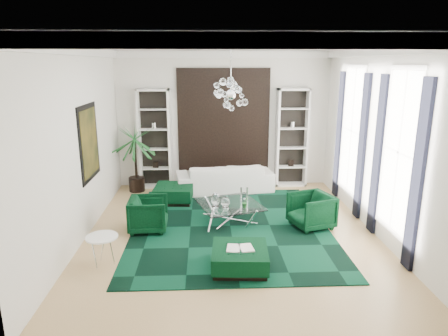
{
  "coord_description": "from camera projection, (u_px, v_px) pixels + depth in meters",
  "views": [
    {
      "loc": [
        -0.52,
        -7.81,
        3.47
      ],
      "look_at": [
        -0.13,
        0.5,
        1.28
      ],
      "focal_mm": 32.0,
      "sensor_mm": 36.0,
      "label": 1
    }
  ],
  "objects": [
    {
      "name": "floor",
      "position": [
        231.0,
        233.0,
        8.46
      ],
      "size": [
        6.0,
        7.0,
        0.02
      ],
      "primitive_type": "cube",
      "color": "tan",
      "rests_on": "ground"
    },
    {
      "name": "ceiling",
      "position": [
        232.0,
        44.0,
        7.49
      ],
      "size": [
        6.0,
        7.0,
        0.02
      ],
      "primitive_type": "cube",
      "color": "white",
      "rests_on": "ground"
    },
    {
      "name": "wall_back",
      "position": [
        223.0,
        120.0,
        11.36
      ],
      "size": [
        6.0,
        0.02,
        3.8
      ],
      "primitive_type": "cube",
      "color": "silver",
      "rests_on": "ground"
    },
    {
      "name": "wall_front",
      "position": [
        251.0,
        204.0,
        4.58
      ],
      "size": [
        6.0,
        0.02,
        3.8
      ],
      "primitive_type": "cube",
      "color": "silver",
      "rests_on": "ground"
    },
    {
      "name": "wall_left",
      "position": [
        79.0,
        146.0,
        7.83
      ],
      "size": [
        0.02,
        7.0,
        3.8
      ],
      "primitive_type": "cube",
      "color": "silver",
      "rests_on": "ground"
    },
    {
      "name": "wall_right",
      "position": [
        379.0,
        143.0,
        8.11
      ],
      "size": [
        0.02,
        7.0,
        3.8
      ],
      "primitive_type": "cube",
      "color": "silver",
      "rests_on": "ground"
    },
    {
      "name": "crown_molding",
      "position": [
        232.0,
        51.0,
        7.51
      ],
      "size": [
        6.0,
        7.0,
        0.18
      ],
      "primitive_type": null,
      "color": "white",
      "rests_on": "ceiling"
    },
    {
      "name": "ceiling_medallion",
      "position": [
        231.0,
        47.0,
        7.79
      ],
      "size": [
        0.9,
        0.9,
        0.05
      ],
      "primitive_type": "cylinder",
      "color": "white",
      "rests_on": "ceiling"
    },
    {
      "name": "tapestry",
      "position": [
        224.0,
        120.0,
        11.31
      ],
      "size": [
        2.5,
        0.06,
        2.8
      ],
      "primitive_type": "cube",
      "color": "black",
      "rests_on": "wall_back"
    },
    {
      "name": "shelving_left",
      "position": [
        155.0,
        139.0,
        11.21
      ],
      "size": [
        0.9,
        0.38,
        2.8
      ],
      "primitive_type": null,
      "color": "white",
      "rests_on": "floor"
    },
    {
      "name": "shelving_right",
      "position": [
        292.0,
        138.0,
        11.39
      ],
      "size": [
        0.9,
        0.38,
        2.8
      ],
      "primitive_type": null,
      "color": "white",
      "rests_on": "floor"
    },
    {
      "name": "painting",
      "position": [
        90.0,
        142.0,
        8.43
      ],
      "size": [
        0.04,
        1.3,
        1.6
      ],
      "primitive_type": "cube",
      "color": "black",
      "rests_on": "wall_left"
    },
    {
      "name": "window_near",
      "position": [
        399.0,
        153.0,
        7.24
      ],
      "size": [
        0.03,
        1.1,
        2.9
      ],
      "primitive_type": "cube",
      "color": "white",
      "rests_on": "wall_right"
    },
    {
      "name": "curtain_near_a",
      "position": [
        418.0,
        178.0,
        6.55
      ],
      "size": [
        0.07,
        0.3,
        3.25
      ],
      "primitive_type": "cube",
      "color": "black",
      "rests_on": "floor"
    },
    {
      "name": "curtain_near_b",
      "position": [
        378.0,
        156.0,
        8.05
      ],
      "size": [
        0.07,
        0.3,
        3.25
      ],
      "primitive_type": "cube",
      "color": "black",
      "rests_on": "floor"
    },
    {
      "name": "window_far",
      "position": [
        352.0,
        131.0,
        9.56
      ],
      "size": [
        0.03,
        1.1,
        2.9
      ],
      "primitive_type": "cube",
      "color": "white",
      "rests_on": "wall_right"
    },
    {
      "name": "curtain_far_a",
      "position": [
        362.0,
        148.0,
        8.87
      ],
      "size": [
        0.07,
        0.3,
        3.25
      ],
      "primitive_type": "cube",
      "color": "black",
      "rests_on": "floor"
    },
    {
      "name": "curtain_far_b",
      "position": [
        339.0,
        135.0,
        10.37
      ],
      "size": [
        0.07,
        0.3,
        3.25
      ],
      "primitive_type": "cube",
      "color": "black",
      "rests_on": "floor"
    },
    {
      "name": "rug",
      "position": [
        230.0,
        226.0,
        8.74
      ],
      "size": [
        4.2,
        5.0,
        0.02
      ],
      "primitive_type": "cube",
      "color": "black",
      "rests_on": "floor"
    },
    {
      "name": "sofa",
      "position": [
        225.0,
        177.0,
        11.11
      ],
      "size": [
        2.76,
        1.38,
        0.77
      ],
      "primitive_type": "imported",
      "rotation": [
        0.0,
        0.0,
        3.28
      ],
      "color": "silver",
      "rests_on": "floor"
    },
    {
      "name": "armchair_left",
      "position": [
        148.0,
        214.0,
        8.48
      ],
      "size": [
        0.82,
        0.8,
        0.73
      ],
      "primitive_type": "imported",
      "rotation": [
        0.0,
        0.0,
        1.6
      ],
      "color": "black",
      "rests_on": "floor"
    },
    {
      "name": "armchair_right",
      "position": [
        311.0,
        211.0,
        8.63
      ],
      "size": [
        1.04,
        1.03,
        0.76
      ],
      "primitive_type": "imported",
      "rotation": [
        0.0,
        0.0,
        -1.26
      ],
      "color": "black",
      "rests_on": "floor"
    },
    {
      "name": "coffee_table",
      "position": [
        230.0,
        213.0,
        8.93
      ],
      "size": [
        1.6,
        1.6,
        0.44
      ],
      "primitive_type": null,
      "rotation": [
        0.0,
        0.0,
        0.3
      ],
      "color": "white",
      "rests_on": "floor"
    },
    {
      "name": "ottoman_side",
      "position": [
        174.0,
        194.0,
        10.27
      ],
      "size": [
        1.01,
        1.01,
        0.42
      ],
      "primitive_type": "cube",
      "rotation": [
        0.0,
        0.0,
        -0.07
      ],
      "color": "black",
      "rests_on": "floor"
    },
    {
      "name": "ottoman_front",
      "position": [
        240.0,
        259.0,
        6.91
      ],
      "size": [
        1.01,
        1.01,
        0.38
      ],
      "primitive_type": "cube",
      "rotation": [
        0.0,
        0.0,
        -0.07
      ],
      "color": "black",
      "rests_on": "floor"
    },
    {
      "name": "book",
      "position": [
        240.0,
        248.0,
        6.86
      ],
      "size": [
        0.47,
        0.31,
        0.03
      ],
      "primitive_type": "cube",
      "color": "white",
      "rests_on": "ottoman_front"
    },
    {
      "name": "side_table",
      "position": [
        103.0,
        251.0,
        7.02
      ],
      "size": [
        0.68,
        0.68,
        0.53
      ],
      "primitive_type": "cylinder",
      "rotation": [
        0.0,
        0.0,
        -0.26
      ],
      "color": "white",
      "rests_on": "floor"
    },
    {
      "name": "palm",
      "position": [
        135.0,
        149.0,
        10.89
      ],
      "size": [
        1.75,
        1.75,
        2.39
      ],
      "primitive_type": null,
      "rotation": [
        0.0,
        0.0,
        -0.19
      ],
      "color": "#21662A",
      "rests_on": "floor"
    },
    {
      "name": "chandelier",
      "position": [
        231.0,
        95.0,
        8.02
      ],
      "size": [
        0.96,
        0.96,
        0.75
      ],
      "primitive_type": null,
      "rotation": [
        0.0,
        0.0,
        0.17
      ],
      "color": "white",
      "rests_on": "ceiling"
    },
    {
      "name": "table_plant",
      "position": [
        245.0,
        202.0,
        8.6
      ],
      "size": [
        0.18,
        0.16,
        0.26
      ],
      "primitive_type": "imported",
      "rotation": [
        0.0,
        0.0,
        0.41
      ],
      "color": "#21662A",
      "rests_on": "coffee_table"
    }
  ]
}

